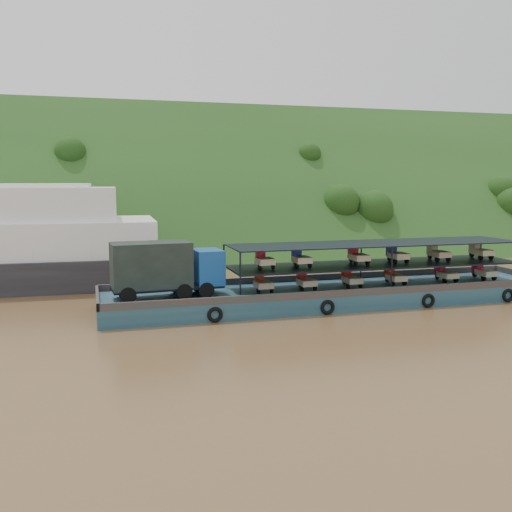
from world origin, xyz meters
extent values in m
plane|color=brown|center=(0.00, 0.00, 0.00)|extent=(160.00, 160.00, 0.00)
cube|color=#1D3D16|center=(0.00, 36.00, 0.00)|extent=(140.00, 39.60, 39.60)
cube|color=#153A4C|center=(2.78, -1.82, 0.60)|extent=(35.00, 7.00, 1.20)
cube|color=#592D19|center=(2.78, 1.58, 1.45)|extent=(35.00, 0.20, 0.50)
cube|color=#592D19|center=(2.78, -5.22, 1.45)|extent=(35.00, 0.20, 0.50)
cube|color=#592D19|center=(-14.62, -1.82, 1.45)|extent=(0.20, 7.00, 0.50)
torus|color=black|center=(-7.22, -5.37, 0.55)|extent=(1.06, 0.26, 1.06)
torus|color=black|center=(0.78, -5.37, 0.55)|extent=(1.06, 0.26, 1.06)
torus|color=black|center=(8.78, -5.37, 0.55)|extent=(1.06, 0.26, 1.06)
torus|color=black|center=(15.78, -5.37, 0.55)|extent=(1.06, 0.26, 1.06)
cylinder|color=black|center=(-12.67, -3.28, 1.76)|extent=(1.14, 0.47, 1.12)
cylinder|color=black|center=(-12.83, -0.94, 1.76)|extent=(1.14, 0.47, 1.12)
cylinder|color=black|center=(-8.88, -3.01, 1.76)|extent=(1.14, 0.47, 1.12)
cylinder|color=black|center=(-9.04, -0.67, 1.76)|extent=(1.14, 0.47, 1.12)
cylinder|color=black|center=(-7.32, -2.91, 1.76)|extent=(1.14, 0.47, 1.12)
cylinder|color=black|center=(-7.48, -0.57, 1.76)|extent=(1.14, 0.47, 1.12)
cube|color=black|center=(-9.85, -1.91, 1.93)|extent=(7.75, 2.98, 0.22)
cube|color=#154891|center=(-6.96, -1.71, 3.21)|extent=(2.08, 2.81, 2.46)
cube|color=black|center=(-6.01, -1.64, 3.66)|extent=(0.22, 2.23, 1.01)
cube|color=black|center=(-10.97, -1.98, 3.55)|extent=(5.54, 3.05, 3.13)
cube|color=black|center=(6.28, -1.82, 2.86)|extent=(23.00, 5.00, 0.12)
cube|color=black|center=(6.28, -1.82, 4.50)|extent=(23.00, 5.00, 0.08)
cylinder|color=black|center=(-5.22, -4.32, 2.85)|extent=(0.12, 0.12, 3.30)
cylinder|color=black|center=(-5.22, 0.68, 2.85)|extent=(0.12, 0.12, 3.30)
cylinder|color=black|center=(6.28, -4.32, 2.85)|extent=(0.12, 0.12, 3.30)
cylinder|color=black|center=(6.28, 0.68, 2.85)|extent=(0.12, 0.12, 3.30)
cylinder|color=black|center=(17.78, 0.68, 2.85)|extent=(0.12, 0.12, 3.30)
cylinder|color=black|center=(-2.92, -0.77, 1.46)|extent=(0.12, 0.52, 0.52)
cylinder|color=black|center=(-3.42, -2.57, 1.46)|extent=(0.14, 0.52, 0.52)
cylinder|color=black|center=(-2.42, -2.57, 1.46)|extent=(0.14, 0.52, 0.52)
cube|color=tan|center=(-2.92, -2.22, 1.80)|extent=(1.15, 1.50, 0.44)
cube|color=red|center=(-2.92, -1.07, 1.98)|extent=(0.55, 0.80, 0.80)
cube|color=red|center=(-2.92, -1.27, 2.48)|extent=(0.50, 0.10, 0.10)
cylinder|color=black|center=(0.44, -0.77, 1.46)|extent=(0.12, 0.52, 0.52)
cylinder|color=black|center=(-0.06, -2.57, 1.46)|extent=(0.14, 0.52, 0.52)
cylinder|color=black|center=(0.94, -2.57, 1.46)|extent=(0.14, 0.52, 0.52)
cube|color=#CCB490|center=(0.44, -2.22, 1.80)|extent=(1.15, 1.50, 0.44)
cube|color=red|center=(0.44, -1.07, 1.98)|extent=(0.55, 0.80, 0.80)
cube|color=red|center=(0.44, -1.27, 2.48)|extent=(0.50, 0.10, 0.10)
cylinder|color=black|center=(4.15, -0.77, 1.46)|extent=(0.12, 0.52, 0.52)
cylinder|color=black|center=(3.65, -2.57, 1.46)|extent=(0.14, 0.52, 0.52)
cylinder|color=black|center=(4.65, -2.57, 1.46)|extent=(0.14, 0.52, 0.52)
cube|color=tan|center=(4.15, -2.22, 1.80)|extent=(1.15, 1.50, 0.44)
cube|color=#B2170B|center=(4.15, -1.07, 1.98)|extent=(0.55, 0.80, 0.80)
cube|color=#B2170B|center=(4.15, -1.27, 2.48)|extent=(0.50, 0.10, 0.10)
cylinder|color=black|center=(7.92, -0.77, 1.46)|extent=(0.12, 0.52, 0.52)
cylinder|color=black|center=(7.42, -2.57, 1.46)|extent=(0.14, 0.52, 0.52)
cylinder|color=black|center=(8.42, -2.57, 1.46)|extent=(0.14, 0.52, 0.52)
cube|color=beige|center=(7.92, -2.22, 1.80)|extent=(1.15, 1.50, 0.44)
cube|color=red|center=(7.92, -1.07, 1.98)|extent=(0.55, 0.80, 0.80)
cube|color=red|center=(7.92, -1.27, 2.48)|extent=(0.50, 0.10, 0.10)
cylinder|color=black|center=(12.55, -0.77, 1.46)|extent=(0.12, 0.52, 0.52)
cylinder|color=black|center=(12.05, -2.57, 1.46)|extent=(0.14, 0.52, 0.52)
cylinder|color=black|center=(13.05, -2.57, 1.46)|extent=(0.14, 0.52, 0.52)
cube|color=beige|center=(12.55, -2.22, 1.80)|extent=(1.15, 1.50, 0.44)
cube|color=red|center=(12.55, -1.07, 1.98)|extent=(0.55, 0.80, 0.80)
cube|color=red|center=(12.55, -1.27, 2.48)|extent=(0.50, 0.10, 0.10)
cylinder|color=black|center=(16.17, -0.77, 1.46)|extent=(0.12, 0.52, 0.52)
cylinder|color=black|center=(15.67, -2.57, 1.46)|extent=(0.14, 0.52, 0.52)
cylinder|color=black|center=(16.67, -2.57, 1.46)|extent=(0.14, 0.52, 0.52)
cube|color=beige|center=(16.17, -2.22, 1.80)|extent=(1.15, 1.50, 0.44)
cube|color=red|center=(16.17, -1.07, 1.98)|extent=(0.55, 0.80, 0.80)
cube|color=red|center=(16.17, -1.27, 2.48)|extent=(0.50, 0.10, 0.10)
cylinder|color=black|center=(-2.83, -0.77, 3.18)|extent=(0.12, 0.52, 0.52)
cylinder|color=black|center=(-3.33, -2.57, 3.18)|extent=(0.14, 0.52, 0.52)
cylinder|color=black|center=(-2.33, -2.57, 3.18)|extent=(0.14, 0.52, 0.52)
cube|color=beige|center=(-2.83, -2.22, 3.52)|extent=(1.15, 1.50, 0.44)
cube|color=red|center=(-2.83, -1.07, 3.70)|extent=(0.55, 0.80, 0.80)
cube|color=red|center=(-2.83, -1.27, 4.20)|extent=(0.50, 0.10, 0.10)
cylinder|color=black|center=(0.02, -0.77, 3.18)|extent=(0.12, 0.52, 0.52)
cylinder|color=black|center=(-0.48, -2.57, 3.18)|extent=(0.14, 0.52, 0.52)
cylinder|color=black|center=(0.52, -2.57, 3.18)|extent=(0.14, 0.52, 0.52)
cube|color=beige|center=(0.02, -2.22, 3.52)|extent=(1.15, 1.50, 0.44)
cube|color=navy|center=(0.02, -1.07, 3.70)|extent=(0.55, 0.80, 0.80)
cube|color=navy|center=(0.02, -1.27, 4.20)|extent=(0.50, 0.10, 0.10)
cylinder|color=black|center=(4.71, -0.77, 3.18)|extent=(0.12, 0.52, 0.52)
cylinder|color=black|center=(4.21, -2.57, 3.18)|extent=(0.14, 0.52, 0.52)
cylinder|color=black|center=(5.21, -2.57, 3.18)|extent=(0.14, 0.52, 0.52)
cube|color=beige|center=(4.71, -2.22, 3.52)|extent=(1.15, 1.50, 0.44)
cube|color=#B80C1A|center=(4.71, -1.07, 3.70)|extent=(0.55, 0.80, 0.80)
cube|color=#B80C1A|center=(4.71, -1.27, 4.20)|extent=(0.50, 0.10, 0.10)
cylinder|color=black|center=(8.05, -0.77, 3.18)|extent=(0.12, 0.52, 0.52)
cylinder|color=black|center=(7.55, -2.57, 3.18)|extent=(0.14, 0.52, 0.52)
cylinder|color=black|center=(8.55, -2.57, 3.18)|extent=(0.14, 0.52, 0.52)
cube|color=#C7B68D|center=(8.05, -2.22, 3.52)|extent=(1.15, 1.50, 0.44)
cube|color=navy|center=(8.05, -1.07, 3.70)|extent=(0.55, 0.80, 0.80)
cube|color=navy|center=(8.05, -1.27, 4.20)|extent=(0.50, 0.10, 0.10)
cylinder|color=black|center=(11.76, -0.77, 3.18)|extent=(0.12, 0.52, 0.52)
cylinder|color=black|center=(11.26, -2.57, 3.18)|extent=(0.14, 0.52, 0.52)
cylinder|color=black|center=(12.26, -2.57, 3.18)|extent=(0.14, 0.52, 0.52)
cube|color=tan|center=(11.76, -2.22, 3.52)|extent=(1.15, 1.50, 0.44)
cube|color=#C2B389|center=(11.76, -1.07, 3.70)|extent=(0.55, 0.80, 0.80)
cube|color=#C2B389|center=(11.76, -1.27, 4.20)|extent=(0.50, 0.10, 0.10)
cylinder|color=black|center=(15.78, -0.77, 3.18)|extent=(0.12, 0.52, 0.52)
cylinder|color=black|center=(15.28, -2.57, 3.18)|extent=(0.14, 0.52, 0.52)
cylinder|color=black|center=(16.28, -2.57, 3.18)|extent=(0.14, 0.52, 0.52)
cube|color=beige|center=(15.78, -2.22, 3.52)|extent=(1.15, 1.50, 0.44)
cube|color=tan|center=(15.78, -1.07, 3.70)|extent=(0.55, 0.80, 0.80)
cube|color=tan|center=(15.78, -1.27, 4.20)|extent=(0.50, 0.10, 0.10)
camera|label=1|loc=(-14.78, -41.31, 9.29)|focal=40.00mm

